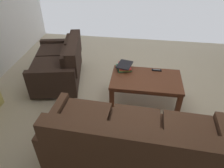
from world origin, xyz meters
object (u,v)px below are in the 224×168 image
Objects in this scene: loveseat_near at (60,64)px; book_stack at (124,66)px; sofa_main at (133,143)px; tv_remote at (157,70)px; coffee_table at (146,82)px.

loveseat_near is 1.24m from book_stack.
sofa_main is 1.48× the size of loveseat_near.
book_stack is (-1.22, 0.18, 0.16)m from loveseat_near.
loveseat_near is 4.20× the size of book_stack.
loveseat_near reaches higher than tv_remote.
book_stack is at bearing 1.86° from tv_remote.
loveseat_near reaches higher than book_stack.
loveseat_near reaches higher than coffee_table.
sofa_main reaches higher than book_stack.
sofa_main is at bearing 131.69° from loveseat_near.
book_stack is 2.09× the size of tv_remote.
loveseat_near is at bearing -5.22° from tv_remote.
sofa_main is 2.19m from loveseat_near.
coffee_table is 0.46m from book_stack.
coffee_table is (-0.13, -1.22, 0.03)m from sofa_main.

